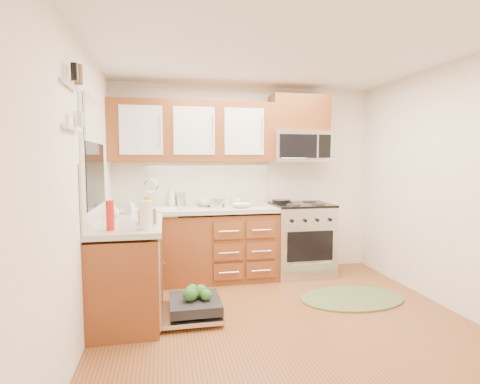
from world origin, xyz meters
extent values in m
plane|color=brown|center=(0.00, 0.00, 0.00)|extent=(3.50, 3.50, 0.00)
plane|color=white|center=(0.00, 0.00, 2.50)|extent=(3.50, 3.50, 0.00)
cube|color=white|center=(0.00, 1.75, 1.25)|extent=(3.50, 0.04, 2.50)
cube|color=white|center=(0.00, -1.75, 1.25)|extent=(3.50, 0.04, 2.50)
cube|color=white|center=(-1.75, 0.00, 1.25)|extent=(0.04, 3.50, 2.50)
cube|color=white|center=(1.75, 0.00, 1.25)|extent=(0.04, 3.50, 2.50)
cube|color=#602815|center=(-0.73, 1.45, 0.42)|extent=(2.05, 0.60, 0.85)
cube|color=#602815|center=(-1.45, 0.52, 0.42)|extent=(0.60, 1.25, 0.85)
cube|color=#BDB6AD|center=(-0.72, 1.44, 0.90)|extent=(2.07, 0.64, 0.05)
cube|color=#BDB6AD|center=(-1.44, 0.53, 0.90)|extent=(0.64, 1.27, 0.05)
cube|color=beige|center=(-0.73, 1.74, 1.21)|extent=(2.05, 0.02, 0.57)
cube|color=beige|center=(-1.74, 0.52, 1.21)|extent=(0.02, 1.25, 0.57)
cube|color=#602815|center=(0.68, 1.57, 2.13)|extent=(0.76, 0.35, 0.47)
cube|color=white|center=(-1.71, 0.50, 1.88)|extent=(0.02, 0.96, 0.40)
cube|color=white|center=(-1.72, -0.35, 2.05)|extent=(0.04, 0.40, 0.03)
cube|color=white|center=(-1.72, -0.35, 1.75)|extent=(0.04, 0.40, 0.03)
cylinder|color=black|center=(0.43, 1.53, 0.97)|extent=(0.26, 0.26, 0.05)
cylinder|color=silver|center=(-0.44, 1.43, 0.98)|extent=(0.23, 0.23, 0.11)
cube|color=#A77F4C|center=(-0.01, 1.55, 0.94)|extent=(0.32, 0.24, 0.02)
cylinder|color=silver|center=(-0.88, 1.65, 1.01)|extent=(0.14, 0.14, 0.18)
cylinder|color=white|center=(-1.25, 0.08, 1.05)|extent=(0.12, 0.12, 0.25)
cylinder|color=gold|center=(-1.25, 0.60, 1.05)|extent=(0.10, 0.10, 0.24)
cylinder|color=red|center=(-1.55, 0.10, 1.05)|extent=(0.08, 0.08, 0.26)
cube|color=brown|center=(-1.25, 0.36, 1.00)|extent=(0.16, 0.13, 0.14)
cube|color=#2A91C4|center=(-1.25, 0.41, 1.01)|extent=(0.10, 0.06, 0.16)
imported|color=#999999|center=(-0.15, 1.35, 0.95)|extent=(0.28, 0.28, 0.06)
imported|color=#999999|center=(-0.54, 1.60, 0.97)|extent=(0.34, 0.34, 0.08)
imported|color=#999999|center=(-0.15, 1.65, 0.97)|extent=(0.15, 0.15, 0.10)
imported|color=#999999|center=(-1.00, 1.68, 1.06)|extent=(0.13, 0.13, 0.26)
imported|color=#999999|center=(-1.47, 1.05, 1.02)|extent=(0.11, 0.11, 0.18)
imported|color=#999999|center=(-1.62, 0.86, 1.00)|extent=(0.14, 0.14, 0.15)
camera|label=1|loc=(-1.09, -3.21, 1.53)|focal=28.00mm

